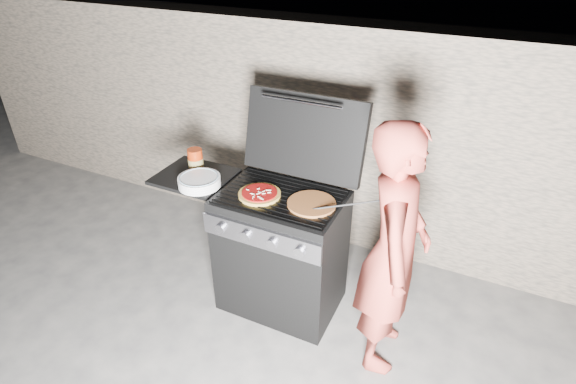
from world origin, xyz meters
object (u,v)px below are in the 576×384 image
at_px(pizza_topped, 260,194).
at_px(gas_grill, 250,242).
at_px(person, 393,252).
at_px(sauce_jar, 196,160).

bearing_deg(pizza_topped, gas_grill, 155.18).
bearing_deg(person, pizza_topped, 77.02).
height_order(gas_grill, pizza_topped, pizza_topped).
xyz_separation_m(gas_grill, person, (1.02, -0.11, 0.34)).
relative_size(sauce_jar, person, 0.10).
xyz_separation_m(pizza_topped, sauce_jar, (-0.58, 0.13, 0.06)).
relative_size(gas_grill, sauce_jar, 8.41).
xyz_separation_m(gas_grill, sauce_jar, (-0.45, 0.07, 0.53)).
bearing_deg(gas_grill, person, -6.35).
relative_size(gas_grill, person, 0.84).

